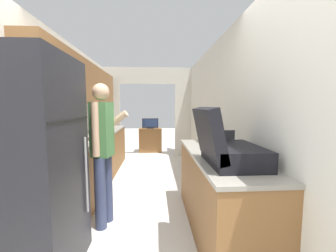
{
  "coord_description": "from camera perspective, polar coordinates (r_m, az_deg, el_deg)",
  "views": [
    {
      "loc": [
        0.21,
        -1.15,
        1.44
      ],
      "look_at": [
        0.45,
        2.73,
        1.06
      ],
      "focal_mm": 22.0,
      "sensor_mm": 36.0,
      "label": 1
    }
  ],
  "objects": [
    {
      "name": "wall_left",
      "position": [
        3.58,
        -26.42,
        6.08
      ],
      "size": [
        0.38,
        7.05,
        2.5
      ],
      "color": "silver",
      "rests_on": "ground_plane"
    },
    {
      "name": "wall_right",
      "position": [
        3.06,
        16.33,
        1.83
      ],
      "size": [
        0.06,
        7.05,
        2.5
      ],
      "color": "silver",
      "rests_on": "ground_plane"
    },
    {
      "name": "wall_far_with_doorway",
      "position": [
        5.84,
        -5.64,
        5.49
      ],
      "size": [
        2.85,
        0.06,
        2.5
      ],
      "color": "silver",
      "rests_on": "ground_plane"
    },
    {
      "name": "counter_left",
      "position": [
        4.28,
        -18.99,
        -7.99
      ],
      "size": [
        0.62,
        3.5,
        0.91
      ],
      "color": "brown",
      "rests_on": "ground_plane"
    },
    {
      "name": "counter_right",
      "position": [
        2.54,
        13.66,
        -17.39
      ],
      "size": [
        0.62,
        1.9,
        0.91
      ],
      "color": "brown",
      "rests_on": "ground_plane"
    },
    {
      "name": "refrigerator",
      "position": [
        2.08,
        -34.54,
        -9.75
      ],
      "size": [
        0.78,
        0.79,
        1.85
      ],
      "color": "black",
      "rests_on": "ground_plane"
    },
    {
      "name": "range_oven",
      "position": [
        3.67,
        -21.63,
        -10.26
      ],
      "size": [
        0.66,
        0.74,
        1.05
      ],
      "color": "white",
      "rests_on": "ground_plane"
    },
    {
      "name": "person",
      "position": [
        2.56,
        -17.67,
        -6.47
      ],
      "size": [
        0.54,
        0.43,
        1.7
      ],
      "rotation": [
        0.0,
        0.0,
        1.32
      ],
      "color": "#384266",
      "rests_on": "ground_plane"
    },
    {
      "name": "suitcase",
      "position": [
        1.94,
        15.42,
        -5.62
      ],
      "size": [
        0.56,
        0.67,
        0.52
      ],
      "color": "black",
      "rests_on": "counter_right"
    },
    {
      "name": "tv_cabinet",
      "position": [
        6.52,
        -4.88,
        -3.86
      ],
      "size": [
        0.7,
        0.42,
        0.74
      ],
      "color": "brown",
      "rests_on": "ground_plane"
    },
    {
      "name": "television",
      "position": [
        6.41,
        -4.93,
        0.68
      ],
      "size": [
        0.5,
        0.16,
        0.31
      ],
      "color": "black",
      "rests_on": "tv_cabinet"
    }
  ]
}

